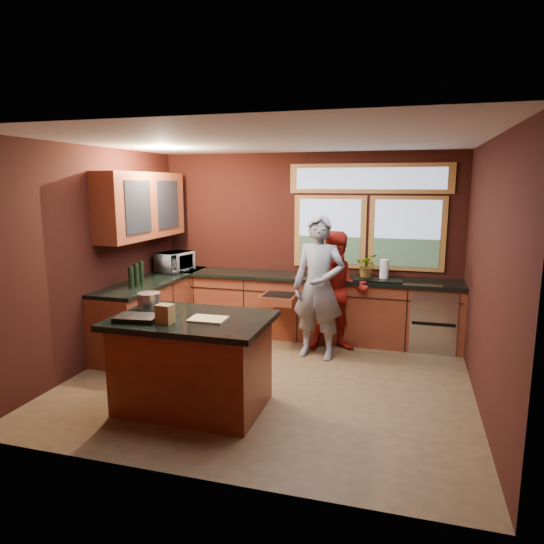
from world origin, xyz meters
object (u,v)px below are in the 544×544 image
at_px(cutting_board, 208,319).
at_px(island, 193,362).
at_px(stock_pot, 149,301).
at_px(person_red, 338,292).
at_px(person_grey, 319,287).

bearing_deg(cutting_board, island, 165.96).
relative_size(cutting_board, stock_pot, 1.46).
height_order(cutting_board, stock_pot, stock_pot).
height_order(island, cutting_board, cutting_board).
bearing_deg(person_red, cutting_board, -131.13).
bearing_deg(person_red, person_grey, -138.93).
relative_size(island, stock_pot, 6.46).
distance_m(person_grey, person_red, 0.41).
distance_m(person_grey, cutting_board, 1.98).
distance_m(island, cutting_board, 0.52).
bearing_deg(person_grey, person_red, 66.48).
distance_m(person_grey, stock_pot, 2.22).
height_order(person_grey, person_red, person_grey).
relative_size(island, person_grey, 0.83).
relative_size(person_grey, cutting_board, 5.33).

